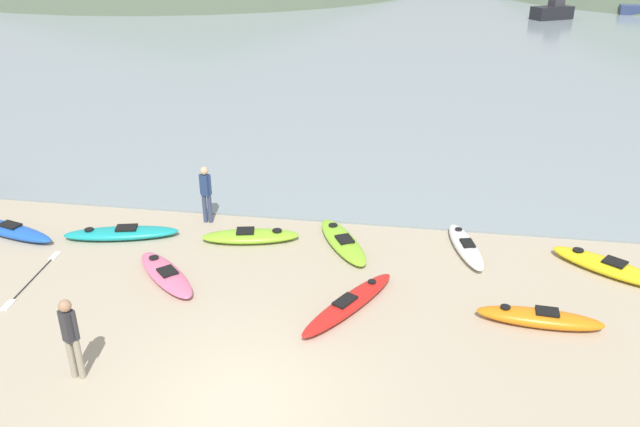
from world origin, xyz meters
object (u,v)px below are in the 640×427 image
Objects in this scene: kayak_on_sand_5 at (349,303)px; kayak_on_sand_7 at (122,233)px; kayak_on_sand_2 at (166,274)px; person_near_waterline at (206,191)px; kayak_on_sand_8 at (343,241)px; moored_boat_2 at (552,11)px; kayak_on_sand_0 at (250,236)px; person_near_foreground at (71,334)px; kayak_on_sand_6 at (540,318)px; kayak_on_sand_3 at (608,266)px; kayak_on_sand_1 at (466,246)px; kayak_on_sand_4 at (7,229)px; loose_paddle at (33,279)px.

kayak_on_sand_7 reaches higher than kayak_on_sand_5.
person_near_waterline is at bearing 90.13° from kayak_on_sand_2.
kayak_on_sand_8 is 0.71× the size of moored_boat_2.
kayak_on_sand_7 is at bearing 159.50° from kayak_on_sand_5.
person_near_foreground is at bearing -106.55° from kayak_on_sand_0.
kayak_on_sand_2 is at bearing 176.37° from kayak_on_sand_6.
kayak_on_sand_2 is 0.86× the size of kayak_on_sand_3.
kayak_on_sand_1 is 1.53× the size of person_near_foreground.
kayak_on_sand_2 is at bearing -109.37° from moored_boat_2.
kayak_on_sand_7 is at bearing -175.11° from kayak_on_sand_8.
kayak_on_sand_4 reaches higher than kayak_on_sand_7.
kayak_on_sand_6 is 50.50m from moored_boat_2.
person_near_waterline is 5.09m from loose_paddle.
kayak_on_sand_4 reaches higher than loose_paddle.
kayak_on_sand_6 reaches higher than kayak_on_sand_0.
kayak_on_sand_6 is at bearing -3.63° from kayak_on_sand_2.
person_near_waterline is (-10.81, 1.21, 0.82)m from kayak_on_sand_3.
kayak_on_sand_5 is at bearing -156.82° from kayak_on_sand_3.
person_near_foreground reaches higher than kayak_on_sand_8.
kayak_on_sand_7 is 0.80× the size of moored_boat_2.
kayak_on_sand_1 reaches higher than loose_paddle.
loose_paddle is at bearing -157.91° from kayak_on_sand_8.
kayak_on_sand_5 is at bearing -7.32° from kayak_on_sand_2.
kayak_on_sand_1 is 3.49m from kayak_on_sand_6.
loose_paddle is (-3.22, -3.81, -0.97)m from person_near_waterline.
kayak_on_sand_3 reaches higher than kayak_on_sand_5.
moored_boat_2 is (12.70, 49.81, 0.59)m from kayak_on_sand_5.
kayak_on_sand_3 reaches higher than kayak_on_sand_0.
kayak_on_sand_4 is at bearing -115.40° from moored_boat_2.
kayak_on_sand_7 is (-3.59, -0.39, -0.00)m from kayak_on_sand_0.
loose_paddle is (-14.03, -2.61, -0.15)m from kayak_on_sand_3.
kayak_on_sand_4 is at bearing -174.50° from kayak_on_sand_7.
person_near_waterline reaches higher than kayak_on_sand_0.
kayak_on_sand_3 is at bearing -9.44° from kayak_on_sand_1.
kayak_on_sand_3 is 0.69× the size of moored_boat_2.
kayak_on_sand_5 is (4.60, -0.59, 0.01)m from kayak_on_sand_2.
kayak_on_sand_5 is 0.98× the size of kayak_on_sand_7.
kayak_on_sand_4 is 52.73m from moored_boat_2.
kayak_on_sand_7 is (-6.66, 2.49, 0.01)m from kayak_on_sand_5.
kayak_on_sand_2 is 0.88× the size of kayak_on_sand_6.
kayak_on_sand_7 is (-9.40, -0.74, 0.00)m from kayak_on_sand_1.
kayak_on_sand_1 is at bearing 3.76° from kayak_on_sand_8.
kayak_on_sand_7 is at bearing 5.50° from kayak_on_sand_4.
moored_boat_2 is at bearing 80.26° from kayak_on_sand_6.
kayak_on_sand_3 reaches higher than loose_paddle.
kayak_on_sand_7 is 6.15m from kayak_on_sand_8.
person_near_foreground is at bearing -125.04° from kayak_on_sand_8.
kayak_on_sand_5 is (-2.74, -3.23, -0.01)m from kayak_on_sand_1.
kayak_on_sand_6 is at bearing 19.57° from person_near_foreground.
kayak_on_sand_7 is 1.12× the size of kayak_on_sand_8.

